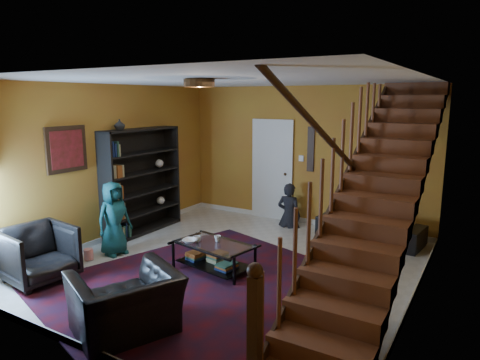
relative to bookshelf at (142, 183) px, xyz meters
The scene contains 21 objects.
floor 2.66m from the bookshelf, 14.01° to the right, with size 5.50×5.50×0.00m, color beige.
room 1.59m from the bookshelf, 34.27° to the left, with size 5.50×5.50×5.50m.
staircase 4.59m from the bookshelf, ahead, with size 0.95×5.02×3.18m.
bookshelf is the anchor object (origin of this frame).
door 2.73m from the bookshelf, 51.26° to the left, with size 0.82×0.05×2.05m, color silver.
framed_picture 1.70m from the bookshelf, 96.28° to the right, with size 0.04×0.74×0.74m, color maroon.
wall_hanging 3.38m from the bookshelf, 39.82° to the left, with size 0.14×0.03×0.90m, color black.
ceiling_fixture 3.30m from the bookshelf, 30.20° to the right, with size 0.40×0.40×0.10m, color #3F2814.
rug 3.00m from the bookshelf, 30.94° to the right, with size 3.42×3.91×0.02m, color #400B13.
sofa 4.32m from the bookshelf, 23.53° to the left, with size 1.84×0.72×0.54m, color black.
armchair_left 2.56m from the bookshelf, 81.84° to the right, with size 0.86×0.88×0.80m, color black.
armchair_right 3.79m from the bookshelf, 49.63° to the right, with size 1.08×0.94×0.70m, color black.
person_adult_a 2.97m from the bookshelf, 37.51° to the left, with size 0.49×0.32×1.34m, color black.
person_adult_b 4.34m from the bookshelf, 24.14° to the left, with size 0.67×0.52×1.38m, color black.
person_child 1.30m from the bookshelf, 68.68° to the right, with size 0.60×0.39×1.23m, color #175757.
coffee_table 2.55m from the bookshelf, 21.90° to the right, with size 1.23×0.86×0.43m.
cup_a 2.30m from the bookshelf, 26.21° to the right, with size 0.12×0.12×0.09m, color #999999.
cup_b 2.47m from the bookshelf, 19.93° to the right, with size 0.10×0.10×0.10m, color #999999.
bowl 2.27m from the bookshelf, 28.76° to the right, with size 0.22×0.22×0.05m, color #999999.
vase 1.24m from the bookshelf, 90.00° to the right, with size 0.18×0.18×0.19m, color #999999.
popcorn_bucket 1.84m from the bookshelf, 79.16° to the right, with size 0.15×0.15×0.17m, color red.
Camera 1 is at (3.29, -5.31, 2.55)m, focal length 32.00 mm.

